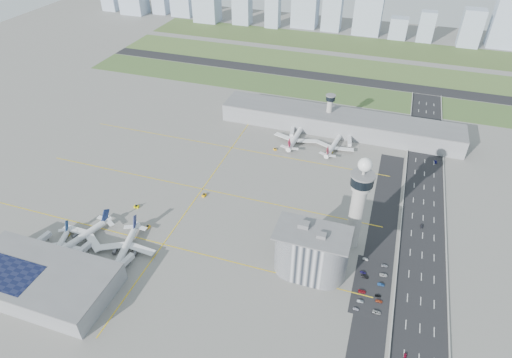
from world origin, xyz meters
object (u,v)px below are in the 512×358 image
(car_lot_0, at_px, (356,309))
(car_lot_4, at_px, (363,272))
(car_hw_1, at_px, (422,226))
(airplane_far_b, at_px, (334,142))
(car_hw_0, at_px, (405,356))
(airplane_near_a, at_px, (57,245))
(car_lot_10, at_px, (383,275))
(admin_building, at_px, (311,252))
(car_lot_8, at_px, (378,296))
(car_lot_9, at_px, (381,284))
(car_lot_11, at_px, (385,266))
(jet_bridge_near_1, at_px, (73,260))
(car_lot_5, at_px, (365,259))
(car_hw_2, at_px, (436,162))
(tug_3, at_px, (204,195))
(car_hw_4, at_px, (419,125))
(airplane_near_b, at_px, (81,234))
(car_lot_1, at_px, (360,301))
(airplane_near_c, at_px, (124,246))
(tug_4, at_px, (275,149))
(secondary_tower, at_px, (329,109))
(tug_5, at_px, (331,152))
(tug_2, at_px, (136,206))
(jet_bridge_near_2, at_px, (117,272))
(car_lot_3, at_px, (365,277))
(car_lot_7, at_px, (379,301))
(tug_0, at_px, (67,234))
(car_lot_2, at_px, (362,291))
(jet_bridge_far_1, at_px, (349,138))
(control_tower, at_px, (358,201))
(tug_1, at_px, (148,227))
(jet_bridge_near_0, at_px, (32,248))
(car_lot_6, at_px, (377,312))

(car_lot_0, distance_m, car_lot_4, 26.94)
(car_lot_4, relative_size, car_hw_1, 0.99)
(airplane_far_b, relative_size, car_hw_0, 12.72)
(airplane_near_a, relative_size, car_lot_10, 8.00)
(admin_building, xyz_separation_m, car_lot_8, (40.32, -6.27, -14.75))
(car_lot_9, bearing_deg, car_lot_11, -8.88)
(jet_bridge_near_1, xyz_separation_m, car_lot_5, (165.49, 58.19, -2.30))
(jet_bridge_near_1, xyz_separation_m, car_hw_2, (206.14, 182.10, -2.28))
(tug_3, distance_m, car_hw_4, 213.83)
(airplane_near_b, relative_size, car_lot_1, 12.61)
(airplane_near_c, bearing_deg, airplane_far_b, 136.74)
(car_lot_10, bearing_deg, tug_4, 32.50)
(secondary_tower, height_order, car_lot_10, secondary_tower)
(tug_5, bearing_deg, tug_2, -96.18)
(jet_bridge_near_2, bearing_deg, car_lot_3, -62.08)
(car_lot_7, bearing_deg, airplane_near_b, 89.48)
(tug_0, relative_size, car_lot_3, 0.76)
(airplane_far_b, xyz_separation_m, jet_bridge_near_1, (-124.69, -177.45, -2.87))
(car_lot_1, distance_m, car_hw_4, 216.96)
(admin_building, height_order, car_lot_4, admin_building)
(jet_bridge_near_2, height_order, car_lot_2, jet_bridge_near_2)
(jet_bridge_near_2, bearing_deg, car_hw_2, -34.05)
(secondary_tower, xyz_separation_m, car_lot_8, (62.32, -178.26, -18.25))
(tug_2, distance_m, car_lot_1, 161.51)
(car_lot_8, xyz_separation_m, car_lot_9, (0.87, 8.55, 0.08))
(tug_3, bearing_deg, tug_0, -129.54)
(tug_2, distance_m, car_lot_3, 159.28)
(airplane_near_b, height_order, car_lot_2, airplane_near_b)
(car_lot_1, bearing_deg, car_lot_0, 156.68)
(jet_bridge_near_2, xyz_separation_m, car_hw_4, (162.08, 241.37, -2.22))
(car_hw_2, bearing_deg, car_hw_4, 103.90)
(tug_4, xyz_separation_m, car_hw_1, (118.51, -59.75, -0.21))
(tug_4, bearing_deg, car_hw_1, 113.87)
(tug_3, bearing_deg, car_lot_7, -16.42)
(car_lot_11, bearing_deg, jet_bridge_far_1, 11.61)
(control_tower, relative_size, tug_1, 20.84)
(control_tower, height_order, airplane_far_b, control_tower)
(airplane_near_c, bearing_deg, jet_bridge_near_0, -84.31)
(car_lot_2, relative_size, car_lot_5, 1.27)
(tug_5, relative_size, car_lot_4, 0.88)
(airplane_far_b, distance_m, car_lot_10, 138.88)
(car_lot_2, xyz_separation_m, car_lot_5, (-1.12, 25.29, -0.04))
(car_lot_11, bearing_deg, car_hw_1, -30.57)
(tug_3, relative_size, car_lot_7, 0.88)
(jet_bridge_near_0, xyz_separation_m, car_lot_2, (196.61, 32.90, -2.26))
(car_lot_0, bearing_deg, car_hw_4, -4.45)
(car_lot_4, xyz_separation_m, car_lot_8, (9.87, -14.39, -0.06))
(airplane_near_a, relative_size, jet_bridge_far_1, 2.58)
(jet_bridge_near_2, bearing_deg, airplane_far_b, -18.09)
(jet_bridge_near_0, distance_m, car_lot_6, 206.89)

